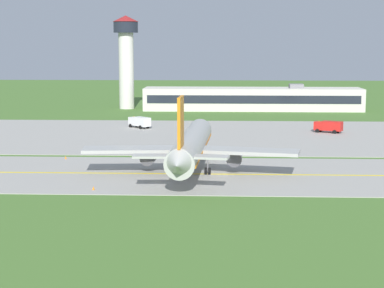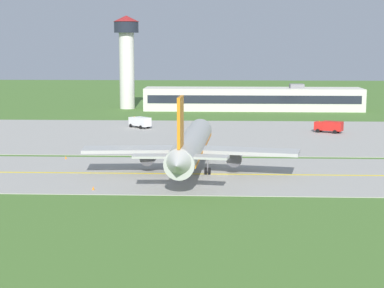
{
  "view_description": "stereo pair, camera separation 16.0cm",
  "coord_description": "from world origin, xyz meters",
  "px_view_note": "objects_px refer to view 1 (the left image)",
  "views": [
    {
      "loc": [
        -0.26,
        -96.76,
        19.45
      ],
      "look_at": [
        -4.66,
        3.96,
        4.0
      ],
      "focal_mm": 61.98,
      "sensor_mm": 36.0,
      "label": 1
    },
    {
      "loc": [
        -0.1,
        -96.75,
        19.45
      ],
      "look_at": [
        -4.66,
        3.96,
        4.0
      ],
      "focal_mm": 61.98,
      "sensor_mm": 36.0,
      "label": 2
    }
  ],
  "objects_px": {
    "service_truck_fuel": "(329,126)",
    "airplane_lead": "(191,146)",
    "control_tower": "(126,53)",
    "service_truck_catering": "(140,122)"
  },
  "relations": [
    {
      "from": "airplane_lead",
      "to": "service_truck_catering",
      "type": "distance_m",
      "value": 53.88
    },
    {
      "from": "service_truck_catering",
      "to": "control_tower",
      "type": "height_order",
      "value": "control_tower"
    },
    {
      "from": "service_truck_fuel",
      "to": "airplane_lead",
      "type": "bearing_deg",
      "value": -121.43
    },
    {
      "from": "airplane_lead",
      "to": "service_truck_fuel",
      "type": "xyz_separation_m",
      "value": [
        27.85,
        45.56,
        -2.6
      ]
    },
    {
      "from": "control_tower",
      "to": "service_truck_fuel",
      "type": "bearing_deg",
      "value": -45.32
    },
    {
      "from": "service_truck_catering",
      "to": "control_tower",
      "type": "relative_size",
      "value": 0.21
    },
    {
      "from": "airplane_lead",
      "to": "service_truck_catering",
      "type": "bearing_deg",
      "value": 105.28
    },
    {
      "from": "airplane_lead",
      "to": "service_truck_fuel",
      "type": "distance_m",
      "value": 53.46
    },
    {
      "from": "service_truck_fuel",
      "to": "service_truck_catering",
      "type": "xyz_separation_m",
      "value": [
        -42.03,
        6.36,
        0.0
      ]
    },
    {
      "from": "service_truck_fuel",
      "to": "control_tower",
      "type": "xyz_separation_m",
      "value": [
        -51.43,
        52.0,
        14.91
      ]
    }
  ]
}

